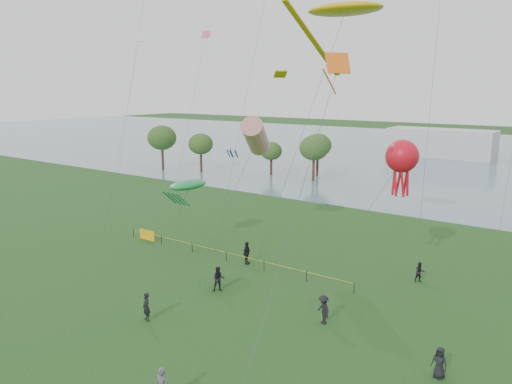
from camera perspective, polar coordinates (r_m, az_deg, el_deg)
The scene contains 16 objects.
ground_plane at distance 28.64m, azimuth -12.51°, elevation -19.35°, with size 400.00×400.00×0.00m, color #133511.
lake at distance 118.35m, azimuth 26.49°, elevation 3.45°, with size 400.00×120.00×0.08m, color slate.
pavilion_left at distance 115.71m, azimuth 20.33°, elevation 5.27°, with size 22.00×8.00×6.00m, color silver.
trees at distance 85.72m, azimuth -1.55°, elevation 5.51°, with size 32.42×15.77×8.12m.
fence at distance 47.49m, azimuth -9.19°, elevation -5.66°, with size 24.07×0.07×1.05m.
spectator_a at distance 37.25m, azimuth -4.29°, elevation -9.89°, with size 0.91×0.71×1.88m, color black.
spectator_b at distance 32.68m, azimuth 7.70°, elevation -13.17°, with size 1.22×0.70×1.90m, color black.
spectator_c at distance 42.60m, azimuth -1.07°, elevation -6.97°, with size 1.14×0.48×1.95m, color black.
spectator_d at distance 28.69m, azimuth 20.23°, elevation -17.82°, with size 0.83×0.54×1.69m, color black.
spectator_f at distance 33.54m, azimuth -12.43°, elevation -12.69°, with size 0.68×0.45×1.87m, color black.
spectator_g at distance 40.84m, azimuth 18.21°, elevation -8.71°, with size 0.77×0.60×1.58m, color black.
kite_stingray at distance 36.83m, azimuth 10.03°, elevation 19.80°, with size 7.79×10.19×20.41m.
kite_windsock at distance 46.36m, azimuth -0.03°, elevation 6.37°, with size 4.36×7.22×12.30m.
kite_creature at distance 46.00m, azimuth -7.82°, elevation 0.78°, with size 2.35×4.61×6.42m.
kite_octopus at distance 37.41m, azimuth 16.35°, elevation 3.86°, with size 5.09×7.61×11.08m.
kite_delta at distance 27.50m, azimuth 8.68°, elevation 12.36°, with size 2.64×13.63×16.60m.
Camera 1 is at (18.73, -15.94, 14.68)m, focal length 35.00 mm.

